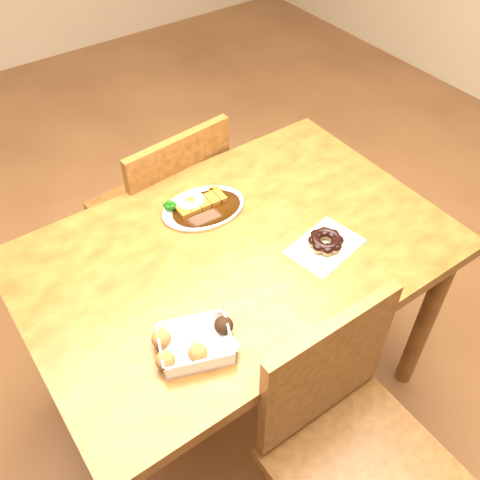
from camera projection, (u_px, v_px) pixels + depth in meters
ground at (238, 384)px, 2.04m from camera, size 6.00×6.00×0.00m
table at (237, 271)px, 1.58m from camera, size 1.20×0.80×0.75m
chair_far at (166, 210)px, 2.03m from camera, size 0.46×0.46×0.87m
chair_near at (350, 444)px, 1.39m from camera, size 0.42×0.42×0.87m
katsu_curry_plate at (202, 206)px, 1.62m from camera, size 0.27×0.21×0.05m
donut_box at (195, 343)px, 1.26m from camera, size 0.21×0.18×0.05m
pon_de_ring at (326, 242)px, 1.50m from camera, size 0.23×0.18×0.04m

